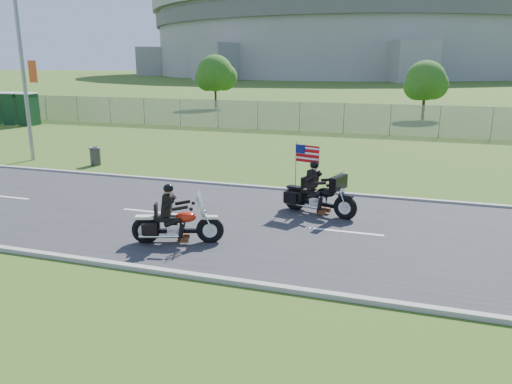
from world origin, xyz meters
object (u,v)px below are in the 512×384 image
(streetlight, at_px, (23,39))
(trash_can, at_px, (95,157))
(porta_toilet_a, at_px, (29,110))
(motorcycle_lead, at_px, (176,225))
(porta_toilet_b, at_px, (13,109))
(motorcycle_follow, at_px, (319,197))

(streetlight, bearing_deg, trash_can, -5.50)
(porta_toilet_a, distance_m, trash_can, 17.65)
(motorcycle_lead, bearing_deg, porta_toilet_a, 119.74)
(motorcycle_lead, height_order, trash_can, motorcycle_lead)
(porta_toilet_b, relative_size, motorcycle_follow, 0.93)
(porta_toilet_a, height_order, motorcycle_lead, porta_toilet_a)
(motorcycle_follow, height_order, trash_can, motorcycle_follow)
(porta_toilet_a, xyz_separation_m, motorcycle_follow, (24.99, -15.55, -0.57))
(streetlight, xyz_separation_m, trash_can, (3.66, -0.35, -5.24))
(streetlight, distance_m, trash_can, 6.40)
(motorcycle_lead, height_order, motorcycle_follow, motorcycle_follow)
(porta_toilet_a, relative_size, porta_toilet_b, 1.00)
(porta_toilet_a, relative_size, motorcycle_follow, 0.93)
(porta_toilet_b, height_order, motorcycle_lead, porta_toilet_b)
(porta_toilet_b, height_order, trash_can, porta_toilet_b)
(streetlight, xyz_separation_m, motorcycle_follow, (14.97, -4.77, -5.06))
(porta_toilet_b, bearing_deg, motorcycle_lead, -39.49)
(trash_can, bearing_deg, motorcycle_lead, -44.45)
(porta_toilet_b, bearing_deg, porta_toilet_a, 0.00)
(streetlight, height_order, porta_toilet_a, streetlight)
(porta_toilet_b, xyz_separation_m, trash_can, (15.08, -11.13, -0.75))
(streetlight, bearing_deg, motorcycle_lead, -35.34)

